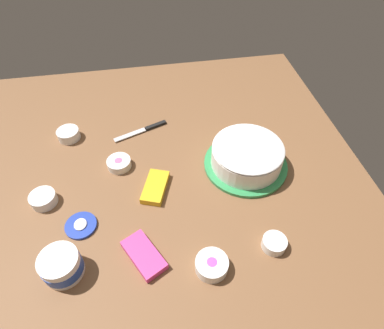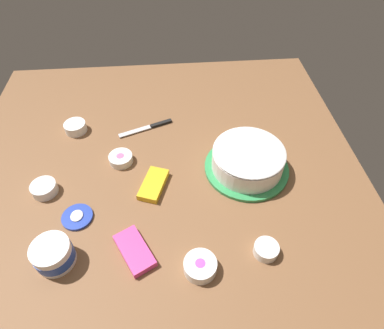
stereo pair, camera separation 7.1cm
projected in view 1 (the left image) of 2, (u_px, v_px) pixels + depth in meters
name	position (u px, v px, depth m)	size (l,w,h in m)	color
ground_plane	(163.00, 174.00, 1.22)	(1.54, 1.54, 0.00)	brown
frosted_cake	(247.00, 156.00, 1.21)	(0.32, 0.32, 0.11)	#339351
frosting_tub	(61.00, 265.00, 0.93)	(0.12, 0.12, 0.08)	white
frosting_tub_lid	(81.00, 225.00, 1.06)	(0.10, 0.10, 0.02)	#233DAD
spreading_knife	(145.00, 129.00, 1.38)	(0.10, 0.23, 0.01)	silver
sprinkle_bowl_pink	(119.00, 163.00, 1.23)	(0.09, 0.09, 0.03)	white
sprinkle_bowl_yellow	(69.00, 134.00, 1.34)	(0.09, 0.09, 0.04)	white
sprinkle_bowl_rainbow	(212.00, 265.00, 0.95)	(0.10, 0.10, 0.04)	white
sprinkle_bowl_blue	(43.00, 199.00, 1.12)	(0.09, 0.09, 0.04)	white
sprinkle_bowl_green	(274.00, 243.00, 1.00)	(0.08, 0.08, 0.04)	white
candy_box_lower	(144.00, 255.00, 0.98)	(0.15, 0.08, 0.03)	#E53D8E
candy_box_upper	(155.00, 187.00, 1.16)	(0.15, 0.07, 0.02)	yellow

